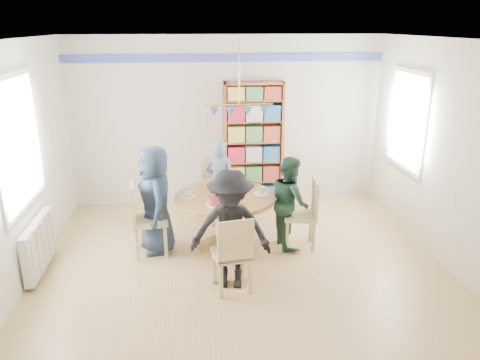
{
  "coord_description": "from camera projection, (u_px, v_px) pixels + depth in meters",
  "views": [
    {
      "loc": [
        -0.56,
        -4.95,
        2.86
      ],
      "look_at": [
        0.0,
        0.4,
        1.05
      ],
      "focal_mm": 35.0,
      "sensor_mm": 36.0,
      "label": 1
    }
  ],
  "objects": [
    {
      "name": "ground",
      "position": [
        243.0,
        273.0,
        5.64
      ],
      "size": [
        5.0,
        5.0,
        0.0
      ],
      "primitive_type": "plane",
      "color": "tan"
    },
    {
      "name": "room_shell",
      "position": [
        216.0,
        124.0,
        5.9
      ],
      "size": [
        5.0,
        5.0,
        5.0
      ],
      "color": "white",
      "rests_on": "ground"
    },
    {
      "name": "radiator",
      "position": [
        39.0,
        245.0,
        5.57
      ],
      "size": [
        0.12,
        1.0,
        0.6
      ],
      "color": "silver",
      "rests_on": "ground"
    },
    {
      "name": "dining_table",
      "position": [
        225.0,
        209.0,
        6.08
      ],
      "size": [
        1.3,
        1.3,
        0.75
      ],
      "color": "olive",
      "rests_on": "ground"
    },
    {
      "name": "chair_left",
      "position": [
        143.0,
        216.0,
        5.94
      ],
      "size": [
        0.48,
        0.48,
        0.97
      ],
      "color": "tan",
      "rests_on": "ground"
    },
    {
      "name": "chair_right",
      "position": [
        306.0,
        210.0,
        6.15
      ],
      "size": [
        0.47,
        0.47,
        0.95
      ],
      "color": "tan",
      "rests_on": "ground"
    },
    {
      "name": "chair_far",
      "position": [
        217.0,
        186.0,
        7.03
      ],
      "size": [
        0.55,
        0.55,
        0.97
      ],
      "color": "tan",
      "rests_on": "ground"
    },
    {
      "name": "chair_near",
      "position": [
        233.0,
        251.0,
        5.09
      ],
      "size": [
        0.46,
        0.46,
        0.91
      ],
      "color": "tan",
      "rests_on": "ground"
    },
    {
      "name": "person_left",
      "position": [
        156.0,
        200.0,
        5.99
      ],
      "size": [
        0.59,
        0.78,
        1.42
      ],
      "primitive_type": "imported",
      "rotation": [
        0.0,
        0.0,
        -1.35
      ],
      "color": "#1A263A",
      "rests_on": "ground"
    },
    {
      "name": "person_right",
      "position": [
        290.0,
        202.0,
        6.17
      ],
      "size": [
        0.54,
        0.66,
        1.24
      ],
      "primitive_type": "imported",
      "rotation": [
        0.0,
        0.0,
        1.7
      ],
      "color": "#193225",
      "rests_on": "ground"
    },
    {
      "name": "person_far",
      "position": [
        220.0,
        182.0,
        6.92
      ],
      "size": [
        0.51,
        0.39,
        1.26
      ],
      "primitive_type": "imported",
      "rotation": [
        0.0,
        0.0,
        2.92
      ],
      "color": "gray",
      "rests_on": "ground"
    },
    {
      "name": "person_near",
      "position": [
        230.0,
        230.0,
        5.16
      ],
      "size": [
        0.97,
        0.66,
        1.38
      ],
      "primitive_type": "imported",
      "rotation": [
        0.0,
        0.0,
        -0.17
      ],
      "color": "black",
      "rests_on": "ground"
    },
    {
      "name": "bookshelf",
      "position": [
        253.0,
        145.0,
        7.57
      ],
      "size": [
        0.95,
        0.29,
        2.0
      ],
      "color": "brown",
      "rests_on": "ground"
    },
    {
      "name": "tableware",
      "position": [
        223.0,
        190.0,
        6.02
      ],
      "size": [
        1.16,
        1.16,
        0.3
      ],
      "color": "white",
      "rests_on": "dining_table"
    }
  ]
}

